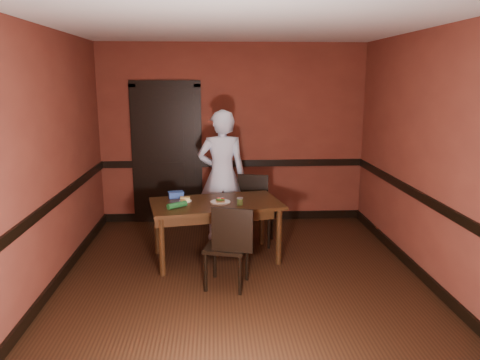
{
  "coord_description": "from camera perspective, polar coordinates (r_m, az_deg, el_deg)",
  "views": [
    {
      "loc": [
        -0.29,
        -4.82,
        2.18
      ],
      "look_at": [
        0.0,
        0.35,
        1.05
      ],
      "focal_mm": 35.0,
      "sensor_mm": 36.0,
      "label": 1
    }
  ],
  "objects": [
    {
      "name": "baseboard_right",
      "position": [
        5.74,
        20.76,
        -10.22
      ],
      "size": [
        0.03,
        4.5,
        0.12
      ],
      "primitive_type": "cube",
      "color": "black",
      "rests_on": "ground"
    },
    {
      "name": "food_tub",
      "position": [
        5.87,
        -7.82,
        -1.79
      ],
      "size": [
        0.21,
        0.17,
        0.08
      ],
      "rotation": [
        0.0,
        0.0,
        0.23
      ],
      "color": "blue",
      "rests_on": "dining_table"
    },
    {
      "name": "wall_right",
      "position": [
        5.4,
        21.94,
        2.58
      ],
      "size": [
        0.02,
        4.5,
        2.7
      ],
      "primitive_type": "cube",
      "color": "maroon",
      "rests_on": "ground"
    },
    {
      "name": "dado_right",
      "position": [
        5.48,
        21.42,
        -2.06
      ],
      "size": [
        0.03,
        4.5,
        0.1
      ],
      "primitive_type": "cube",
      "color": "black",
      "rests_on": "ground"
    },
    {
      "name": "chair_far",
      "position": [
        6.25,
        2.11,
        -3.74
      ],
      "size": [
        0.51,
        0.51,
        0.91
      ],
      "primitive_type": null,
      "rotation": [
        0.0,
        0.0,
        -0.24
      ],
      "color": "black",
      "rests_on": "floor"
    },
    {
      "name": "dado_left",
      "position": [
        5.27,
        -21.9,
        -2.67
      ],
      "size": [
        0.03,
        4.5,
        0.1
      ],
      "primitive_type": "cube",
      "color": "black",
      "rests_on": "ground"
    },
    {
      "name": "wrapped_veg",
      "position": [
        5.42,
        -7.68,
        -3.05
      ],
      "size": [
        0.23,
        0.2,
        0.07
      ],
      "primitive_type": "cylinder",
      "rotation": [
        0.0,
        1.57,
        0.67
      ],
      "color": "#195524",
      "rests_on": "dining_table"
    },
    {
      "name": "baseboard_left",
      "position": [
        5.53,
        -21.19,
        -11.11
      ],
      "size": [
        0.03,
        4.5,
        0.12
      ],
      "primitive_type": "cube",
      "color": "black",
      "rests_on": "ground"
    },
    {
      "name": "cheese_saucer",
      "position": [
        5.71,
        -6.7,
        -2.39
      ],
      "size": [
        0.15,
        0.15,
        0.05
      ],
      "rotation": [
        0.0,
        0.0,
        0.28
      ],
      "color": "white",
      "rests_on": "dining_table"
    },
    {
      "name": "wall_left",
      "position": [
        5.18,
        -22.45,
        2.15
      ],
      "size": [
        0.02,
        4.5,
        2.7
      ],
      "primitive_type": "cube",
      "color": "maroon",
      "rests_on": "ground"
    },
    {
      "name": "wall_front",
      "position": [
        2.72,
        3.12,
        -5.51
      ],
      "size": [
        4.0,
        0.02,
        2.7
      ],
      "primitive_type": "cube",
      "color": "maroon",
      "rests_on": "ground"
    },
    {
      "name": "floor",
      "position": [
        5.3,
        0.22,
        -11.99
      ],
      "size": [
        4.0,
        4.5,
        0.01
      ],
      "primitive_type": "cube",
      "color": "black",
      "rests_on": "ground"
    },
    {
      "name": "dining_table",
      "position": [
        5.74,
        -2.93,
        -6.18
      ],
      "size": [
        1.67,
        1.14,
        0.72
      ],
      "primitive_type": "cube",
      "rotation": [
        0.0,
        0.0,
        0.19
      ],
      "color": "black",
      "rests_on": "floor"
    },
    {
      "name": "sauce_jar",
      "position": [
        5.5,
        -0.01,
        -2.61
      ],
      "size": [
        0.07,
        0.07,
        0.09
      ],
      "rotation": [
        0.0,
        0.0,
        0.0
      ],
      "color": "#659846",
      "rests_on": "dining_table"
    },
    {
      "name": "baseboard_back",
      "position": [
        7.37,
        -0.83,
        -4.4
      ],
      "size": [
        4.0,
        0.03,
        0.12
      ],
      "primitive_type": "cube",
      "color": "black",
      "rests_on": "ground"
    },
    {
      "name": "ceiling",
      "position": [
        4.86,
        0.25,
        18.45
      ],
      "size": [
        4.0,
        4.5,
        0.01
      ],
      "primitive_type": "cube",
      "color": "silver",
      "rests_on": "ground"
    },
    {
      "name": "person",
      "position": [
        6.34,
        -2.22,
        0.56
      ],
      "size": [
        0.67,
        0.46,
        1.78
      ],
      "primitive_type": "imported",
      "rotation": [
        0.0,
        0.0,
        3.19
      ],
      "color": "silver",
      "rests_on": "floor"
    },
    {
      "name": "wall_back",
      "position": [
        7.13,
        -0.87,
        5.62
      ],
      "size": [
        4.0,
        0.02,
        2.7
      ],
      "primitive_type": "cube",
      "color": "maroon",
      "rests_on": "ground"
    },
    {
      "name": "sandwich_plate",
      "position": [
        5.6,
        -2.42,
        -2.62
      ],
      "size": [
        0.24,
        0.24,
        0.06
      ],
      "rotation": [
        0.0,
        0.0,
        0.23
      ],
      "color": "white",
      "rests_on": "dining_table"
    },
    {
      "name": "dado_back",
      "position": [
        7.18,
        -0.85,
        2.04
      ],
      "size": [
        4.0,
        0.03,
        0.1
      ],
      "primitive_type": "cube",
      "color": "black",
      "rests_on": "ground"
    },
    {
      "name": "chair_near",
      "position": [
        4.98,
        -1.64,
        -7.96
      ],
      "size": [
        0.52,
        0.52,
        0.91
      ],
      "primitive_type": null,
      "rotation": [
        0.0,
        0.0,
        2.87
      ],
      "color": "black",
      "rests_on": "floor"
    },
    {
      "name": "door",
      "position": [
        7.16,
        -8.89,
        3.41
      ],
      "size": [
        1.05,
        0.07,
        2.2
      ],
      "color": "black",
      "rests_on": "ground"
    }
  ]
}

